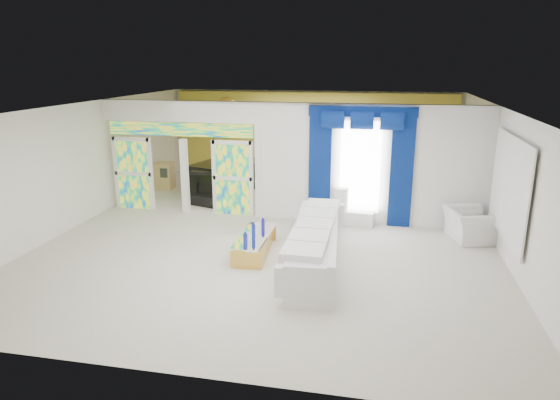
% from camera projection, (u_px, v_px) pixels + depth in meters
% --- Properties ---
extents(floor, '(12.00, 12.00, 0.00)m').
position_uv_depth(floor, '(278.00, 229.00, 12.19)').
color(floor, '#B7AF9E').
rests_on(floor, ground).
extents(dividing_wall, '(5.70, 0.18, 3.00)m').
position_uv_depth(dividing_wall, '(371.00, 165.00, 12.31)').
color(dividing_wall, white).
rests_on(dividing_wall, ground).
extents(dividing_header, '(4.30, 0.18, 0.55)m').
position_uv_depth(dividing_header, '(179.00, 111.00, 12.94)').
color(dividing_header, white).
rests_on(dividing_header, dividing_wall).
extents(stained_panel_left, '(0.95, 0.04, 2.00)m').
position_uv_depth(stained_panel_left, '(134.00, 173.00, 13.68)').
color(stained_panel_left, '#994C3F').
rests_on(stained_panel_left, ground).
extents(stained_panel_right, '(0.95, 0.04, 2.00)m').
position_uv_depth(stained_panel_right, '(233.00, 178.00, 13.14)').
color(stained_panel_right, '#994C3F').
rests_on(stained_panel_right, ground).
extents(stained_transom, '(4.00, 0.05, 0.35)m').
position_uv_depth(stained_transom, '(180.00, 129.00, 13.07)').
color(stained_transom, '#994C3F').
rests_on(stained_transom, dividing_header).
extents(window_pane, '(1.00, 0.02, 2.30)m').
position_uv_depth(window_pane, '(360.00, 167.00, 12.28)').
color(window_pane, white).
rests_on(window_pane, dividing_wall).
extents(blue_drape_left, '(0.55, 0.10, 2.80)m').
position_uv_depth(blue_drape_left, '(320.00, 168.00, 12.46)').
color(blue_drape_left, '#04114A').
rests_on(blue_drape_left, ground).
extents(blue_drape_right, '(0.55, 0.10, 2.80)m').
position_uv_depth(blue_drape_right, '(402.00, 171.00, 12.07)').
color(blue_drape_right, '#04114A').
rests_on(blue_drape_right, ground).
extents(blue_pelmet, '(2.60, 0.12, 0.25)m').
position_uv_depth(blue_pelmet, '(363.00, 112.00, 11.88)').
color(blue_pelmet, '#04114A').
rests_on(blue_pelmet, dividing_wall).
extents(wall_mirror, '(0.04, 2.70, 1.90)m').
position_uv_depth(wall_mirror, '(510.00, 188.00, 9.88)').
color(wall_mirror, white).
rests_on(wall_mirror, ground).
extents(gold_curtains, '(9.70, 0.12, 2.90)m').
position_uv_depth(gold_curtains, '(312.00, 135.00, 17.35)').
color(gold_curtains, gold).
rests_on(gold_curtains, ground).
extents(white_sofa, '(1.17, 4.06, 0.76)m').
position_uv_depth(white_sofa, '(315.00, 246.00, 10.05)').
color(white_sofa, silver).
rests_on(white_sofa, ground).
extents(coffee_table, '(0.72, 1.80, 0.39)m').
position_uv_depth(coffee_table, '(255.00, 244.00, 10.65)').
color(coffee_table, gold).
rests_on(coffee_table, ground).
extents(console_table, '(1.11, 0.47, 0.36)m').
position_uv_depth(console_table, '(352.00, 218.00, 12.51)').
color(console_table, white).
rests_on(console_table, ground).
extents(table_lamp, '(0.36, 0.36, 0.58)m').
position_uv_depth(table_lamp, '(341.00, 199.00, 12.44)').
color(table_lamp, silver).
rests_on(table_lamp, console_table).
extents(armchair, '(1.24, 1.34, 0.73)m').
position_uv_depth(armchair, '(469.00, 225.00, 11.40)').
color(armchair, silver).
rests_on(armchair, ground).
extents(grand_piano, '(1.88, 2.16, 0.93)m').
position_uv_depth(grand_piano, '(222.00, 177.00, 15.59)').
color(grand_piano, black).
rests_on(grand_piano, ground).
extents(piano_bench, '(0.94, 0.59, 0.29)m').
position_uv_depth(piano_bench, '(205.00, 201.00, 14.17)').
color(piano_bench, black).
rests_on(piano_bench, ground).
extents(tv_console, '(0.63, 0.58, 0.86)m').
position_uv_depth(tv_console, '(164.00, 176.00, 15.95)').
color(tv_console, tan).
rests_on(tv_console, ground).
extents(chandelier, '(0.60, 0.60, 0.60)m').
position_uv_depth(chandelier, '(227.00, 106.00, 15.12)').
color(chandelier, gold).
rests_on(chandelier, ceiling).
extents(decanters, '(0.22, 1.19, 0.28)m').
position_uv_depth(decanters, '(253.00, 233.00, 10.49)').
color(decanters, navy).
rests_on(decanters, coffee_table).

